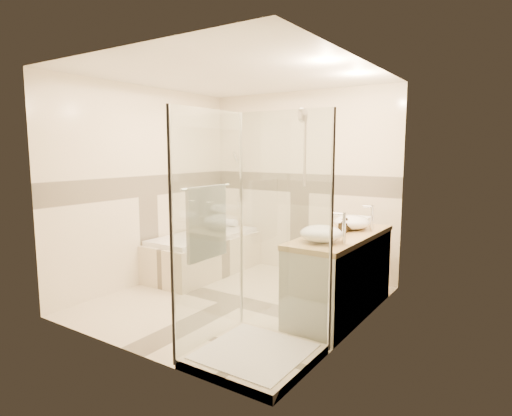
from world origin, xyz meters
The scene contains 12 objects.
room centered at (0.06, 0.01, 1.26)m, with size 2.82×3.02×2.52m.
bathtub centered at (-1.02, 0.65, 0.31)m, with size 0.75×1.70×0.56m.
vanity centered at (1.12, 0.30, 0.43)m, with size 0.58×1.62×0.85m.
shower_enclosure centered at (0.83, -0.97, 0.51)m, with size 0.96×0.93×2.04m.
vessel_sink_near centered at (1.10, 0.62, 0.93)m, with size 0.39×0.39×0.16m, color white.
vessel_sink_far centered at (1.10, -0.16, 0.93)m, with size 0.40×0.40×0.16m, color white.
faucet_near centered at (1.32, 0.62, 1.01)m, with size 0.12×0.03×0.28m.
faucet_far centered at (1.32, -0.16, 1.02)m, with size 0.12×0.03×0.30m.
amenity_bottle_a centered at (1.10, 0.37, 0.93)m, with size 0.07×0.07×0.15m, color black.
amenity_bottle_b centered at (1.10, 0.47, 0.92)m, with size 0.11×0.11×0.14m, color black.
folded_towels centered at (1.10, 0.93, 0.90)m, with size 0.17×0.28×0.09m, color silver.
rolled_towel centered at (-1.09, 1.32, 0.61)m, with size 0.11×0.11×0.24m, color silver.
Camera 1 is at (2.78, -3.77, 1.71)m, focal length 30.00 mm.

